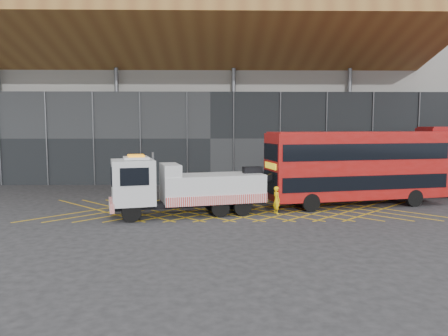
{
  "coord_description": "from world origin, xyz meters",
  "views": [
    {
      "loc": [
        2.51,
        -26.33,
        5.1
      ],
      "look_at": [
        3.0,
        1.5,
        2.4
      ],
      "focal_mm": 35.0,
      "sensor_mm": 36.0,
      "label": 1
    }
  ],
  "objects": [
    {
      "name": "worker",
      "position": [
        6.01,
        -1.36,
        0.8
      ],
      "size": [
        0.57,
        0.68,
        1.6
      ],
      "primitive_type": "imported",
      "rotation": [
        0.0,
        0.0,
        1.94
      ],
      "color": "yellow",
      "rests_on": "ground_plane"
    },
    {
      "name": "bus_towed",
      "position": [
        11.46,
        1.16,
        2.62
      ],
      "size": [
        11.9,
        5.08,
        4.73
      ],
      "rotation": [
        0.0,
        0.0,
        0.21
      ],
      "color": "#9E0F0C",
      "rests_on": "ground_plane"
    },
    {
      "name": "construction_building",
      "position": [
        1.92,
        18.4,
        8.98
      ],
      "size": [
        55.0,
        23.97,
        18.0
      ],
      "color": "gray",
      "rests_on": "ground_plane"
    },
    {
      "name": "ground_plane",
      "position": [
        0.0,
        0.0,
        0.0
      ],
      "size": [
        120.0,
        120.0,
        0.0
      ],
      "primitive_type": "plane",
      "color": "#252527"
    },
    {
      "name": "road_markings",
      "position": [
        4.0,
        0.0,
        0.01
      ],
      "size": [
        24.76,
        7.16,
        0.01
      ],
      "color": "gold",
      "rests_on": "ground_plane"
    },
    {
      "name": "recovery_truck",
      "position": [
        0.63,
        -1.75,
        1.65
      ],
      "size": [
        10.23,
        4.58,
        3.57
      ],
      "rotation": [
        0.0,
        0.0,
        0.26
      ],
      "color": "black",
      "rests_on": "ground_plane"
    }
  ]
}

